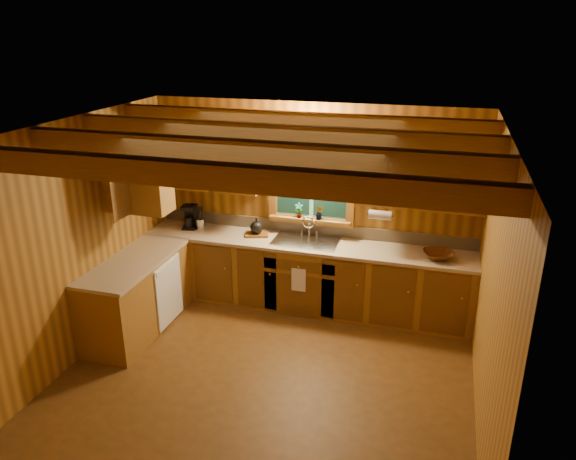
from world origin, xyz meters
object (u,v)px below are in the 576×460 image
Objects in this scene: sink at (306,245)px; coffee_maker at (190,216)px; wicker_basket at (438,255)px; cutting_board at (257,234)px.

sink is 1.64m from coffee_maker.
coffee_maker is (-1.62, 0.07, 0.20)m from sink.
coffee_maker reaches higher than wicker_basket.
coffee_maker is 0.90× the size of wicker_basket.
sink is 2.36× the size of wicker_basket.
cutting_board is at bearing 177.19° from wicker_basket.
sink is 1.63m from wicker_basket.
wicker_basket is (2.29, -0.11, 0.03)m from cutting_board.
coffee_maker is 1.05× the size of cutting_board.
coffee_maker is at bearing 159.73° from cutting_board.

